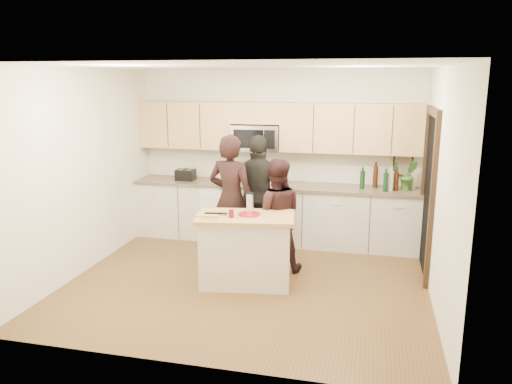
% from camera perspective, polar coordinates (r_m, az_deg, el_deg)
% --- Properties ---
extents(floor, '(4.50, 4.50, 0.00)m').
position_cam_1_polar(floor, '(6.55, -0.93, -10.15)').
color(floor, brown).
rests_on(floor, ground).
extents(room_shell, '(4.52, 4.02, 2.71)m').
position_cam_1_polar(room_shell, '(6.09, -0.99, 5.02)').
color(room_shell, beige).
rests_on(room_shell, ground).
extents(back_cabinetry, '(4.50, 0.66, 0.94)m').
position_cam_1_polar(back_cabinetry, '(7.96, 2.03, -2.38)').
color(back_cabinetry, beige).
rests_on(back_cabinetry, ground).
extents(upper_cabinetry, '(4.50, 0.33, 0.75)m').
position_cam_1_polar(upper_cabinetry, '(7.85, 2.56, 7.59)').
color(upper_cabinetry, tan).
rests_on(upper_cabinetry, ground).
extents(microwave, '(0.76, 0.41, 0.40)m').
position_cam_1_polar(microwave, '(7.91, 0.04, 6.23)').
color(microwave, silver).
rests_on(microwave, ground).
extents(doorway, '(0.06, 1.25, 2.20)m').
position_cam_1_polar(doorway, '(6.93, 19.13, 0.45)').
color(doorway, black).
rests_on(doorway, ground).
extents(framed_picture, '(0.30, 0.03, 0.38)m').
position_cam_1_polar(framed_picture, '(7.95, 16.45, 3.05)').
color(framed_picture, black).
rests_on(framed_picture, ground).
extents(dish_towel, '(0.34, 0.60, 0.48)m').
position_cam_1_polar(dish_towel, '(7.94, -4.95, -0.01)').
color(dish_towel, white).
rests_on(dish_towel, ground).
extents(island, '(1.29, 0.87, 0.90)m').
position_cam_1_polar(island, '(6.34, -1.17, -6.57)').
color(island, beige).
rests_on(island, ground).
extents(red_plate, '(0.28, 0.28, 0.02)m').
position_cam_1_polar(red_plate, '(6.22, -0.79, -2.55)').
color(red_plate, maroon).
rests_on(red_plate, island).
extents(box_grater, '(0.09, 0.05, 0.26)m').
position_cam_1_polar(box_grater, '(6.20, -0.70, -1.23)').
color(box_grater, silver).
rests_on(box_grater, red_plate).
extents(drink_glass, '(0.06, 0.06, 0.10)m').
position_cam_1_polar(drink_glass, '(6.10, -2.85, -2.49)').
color(drink_glass, maroon).
rests_on(drink_glass, island).
extents(cutting_board, '(0.32, 0.22, 0.02)m').
position_cam_1_polar(cutting_board, '(6.22, -5.55, -2.61)').
color(cutting_board, tan).
rests_on(cutting_board, island).
extents(tongs, '(0.29, 0.07, 0.02)m').
position_cam_1_polar(tongs, '(6.22, -4.61, -2.43)').
color(tongs, black).
rests_on(tongs, cutting_board).
extents(knife, '(0.22, 0.06, 0.01)m').
position_cam_1_polar(knife, '(6.02, -5.33, -3.02)').
color(knife, silver).
rests_on(knife, cutting_board).
extents(toaster, '(0.30, 0.23, 0.18)m').
position_cam_1_polar(toaster, '(8.22, -8.05, 1.96)').
color(toaster, black).
rests_on(toaster, back_cabinetry).
extents(bottle_cluster, '(0.82, 0.33, 0.41)m').
position_cam_1_polar(bottle_cluster, '(7.67, 14.92, 1.60)').
color(bottle_cluster, black).
rests_on(bottle_cluster, back_cabinetry).
extents(orchid, '(0.29, 0.25, 0.46)m').
position_cam_1_polar(orchid, '(7.71, 17.08, 1.90)').
color(orchid, '#427830').
rests_on(orchid, back_cabinetry).
extents(woman_left, '(0.73, 0.55, 1.83)m').
position_cam_1_polar(woman_left, '(6.96, -2.86, -0.87)').
color(woman_left, black).
rests_on(woman_left, ground).
extents(woman_center, '(0.86, 0.74, 1.54)m').
position_cam_1_polar(woman_center, '(6.70, 2.24, -2.68)').
color(woman_center, black).
rests_on(woman_center, ground).
extents(woman_right, '(1.04, 0.44, 1.78)m').
position_cam_1_polar(woman_right, '(7.25, 0.39, -0.48)').
color(woman_right, black).
rests_on(woman_right, ground).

